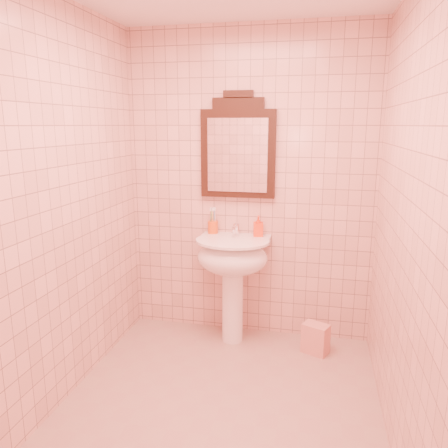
% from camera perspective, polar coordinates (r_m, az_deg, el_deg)
% --- Properties ---
extents(floor, '(2.20, 2.20, 0.00)m').
position_cam_1_polar(floor, '(3.00, -0.61, -22.71)').
color(floor, tan).
rests_on(floor, ground).
extents(back_wall, '(2.00, 0.02, 2.50)m').
position_cam_1_polar(back_wall, '(3.55, 3.29, 4.85)').
color(back_wall, beige).
rests_on(back_wall, floor).
extents(pedestal_sink, '(0.58, 0.58, 0.86)m').
position_cam_1_polar(pedestal_sink, '(3.48, 1.12, -5.25)').
color(pedestal_sink, white).
rests_on(pedestal_sink, floor).
extents(faucet, '(0.04, 0.16, 0.11)m').
position_cam_1_polar(faucet, '(3.54, 1.57, -0.60)').
color(faucet, white).
rests_on(faucet, pedestal_sink).
extents(mirror, '(0.60, 0.06, 0.83)m').
position_cam_1_polar(mirror, '(3.51, 1.83, 9.74)').
color(mirror, black).
rests_on(mirror, back_wall).
extents(toothbrush_cup, '(0.08, 0.08, 0.19)m').
position_cam_1_polar(toothbrush_cup, '(3.61, -1.46, -0.39)').
color(toothbrush_cup, '#DD5212').
rests_on(toothbrush_cup, pedestal_sink).
extents(soap_dispenser, '(0.09, 0.09, 0.17)m').
position_cam_1_polar(soap_dispenser, '(3.52, 4.50, -0.27)').
color(soap_dispenser, red).
rests_on(soap_dispenser, pedestal_sink).
extents(towel, '(0.23, 0.20, 0.24)m').
position_cam_1_polar(towel, '(3.58, 11.87, -14.42)').
color(towel, '#E18485').
rests_on(towel, floor).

